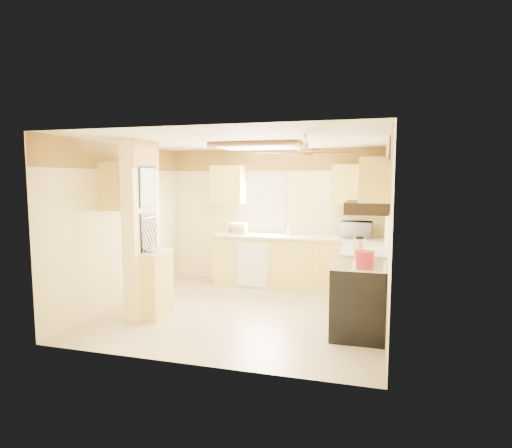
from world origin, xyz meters
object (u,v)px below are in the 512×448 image
(stove, at_px, (358,300))
(kettle, at_px, (360,246))
(dutch_oven, at_px, (364,258))
(microwave, at_px, (357,230))
(bowl, at_px, (152,250))

(stove, xyz_separation_m, kettle, (-0.02, 0.49, 0.60))
(dutch_oven, distance_m, kettle, 0.51)
(microwave, xyz_separation_m, bowl, (-2.70, -2.23, -0.11))
(bowl, distance_m, dutch_oven, 2.89)
(stove, bearing_deg, bowl, -179.12)
(bowl, bearing_deg, kettle, 10.69)
(stove, relative_size, dutch_oven, 3.72)
(bowl, xyz_separation_m, kettle, (2.82, 0.53, 0.09))
(stove, bearing_deg, kettle, 92.06)
(dutch_oven, bearing_deg, microwave, 94.95)
(stove, distance_m, dutch_oven, 0.54)
(bowl, bearing_deg, stove, 0.88)
(kettle, bearing_deg, bowl, -169.31)
(stove, xyz_separation_m, dutch_oven, (0.06, -0.01, 0.54))
(stove, relative_size, bowl, 3.91)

